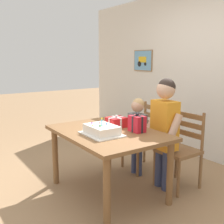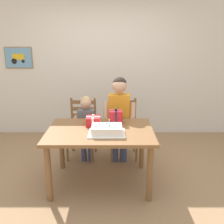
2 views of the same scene
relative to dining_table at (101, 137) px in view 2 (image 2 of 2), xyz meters
name	(u,v)px [view 2 (image 2 of 2)]	position (x,y,z in m)	size (l,w,h in m)	color
ground_plane	(102,182)	(0.00, 0.00, -0.64)	(20.00, 20.00, 0.00)	#997551
back_wall	(105,67)	(-0.01, 1.89, 0.66)	(6.40, 0.11, 2.60)	silver
dining_table	(101,137)	(0.00, 0.00, 0.00)	(1.32, 0.95, 0.74)	brown
birthday_cake	(108,130)	(0.09, -0.13, 0.15)	(0.44, 0.34, 0.19)	white
gift_box_red_large	(94,121)	(-0.10, 0.19, 0.16)	(0.19, 0.21, 0.15)	red
gift_box_beside_cake	(117,117)	(0.20, 0.25, 0.19)	(0.18, 0.13, 0.21)	red
chair_left	(83,128)	(-0.33, 0.82, -0.17)	(0.46, 0.46, 0.92)	brown
chair_right	(125,128)	(0.33, 0.82, -0.17)	(0.43, 0.43, 0.92)	brown
child_older	(120,112)	(0.26, 0.61, 0.16)	(0.49, 0.29, 1.31)	#38426B
child_younger	(87,123)	(-0.23, 0.61, -0.01)	(0.38, 0.22, 1.03)	#38426B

